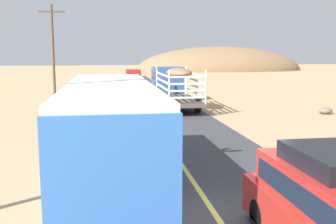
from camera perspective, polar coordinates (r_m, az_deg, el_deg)
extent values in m
plane|color=tan|center=(10.26, 7.35, -15.28)|extent=(240.00, 240.00, 0.00)
cube|color=#38383D|center=(10.26, 7.35, -15.23)|extent=(8.00, 120.00, 0.02)
cube|color=#D8CC4C|center=(10.25, 7.35, -15.17)|extent=(0.16, 117.60, 0.00)
cube|color=#B2261E|center=(8.34, 22.88, -10.23)|extent=(1.75, 3.59, 0.80)
cube|color=#192333|center=(8.33, 22.89, -10.10)|extent=(1.79, 3.22, 0.44)
cube|color=black|center=(8.22, 22.94, -6.29)|extent=(1.42, 2.07, 0.36)
cylinder|color=black|center=(9.70, 13.16, -14.34)|extent=(0.26, 0.76, 0.76)
cylinder|color=black|center=(10.39, 21.81, -13.15)|extent=(0.26, 0.76, 0.76)
cube|color=#3359A5|center=(33.54, -0.09, 4.65)|extent=(2.50, 2.20, 2.20)
cube|color=#192333|center=(33.52, -0.09, 5.42)|extent=(2.53, 1.54, 0.70)
cube|color=brown|center=(28.35, 1.56, 1.68)|extent=(2.50, 6.40, 0.24)
cylinder|color=silver|center=(31.14, -1.63, 4.56)|extent=(0.12, 0.12, 2.20)
cylinder|color=silver|center=(31.52, 2.68, 4.60)|extent=(0.12, 0.12, 2.20)
cylinder|color=silver|center=(24.94, 0.18, 3.55)|extent=(0.12, 0.12, 2.20)
cylinder|color=silver|center=(25.42, 5.50, 3.61)|extent=(0.12, 0.12, 2.20)
cube|color=silver|center=(28.09, -0.86, 2.77)|extent=(0.08, 6.30, 0.12)
cube|color=silver|center=(28.52, 3.96, 2.84)|extent=(0.08, 6.30, 0.12)
cube|color=silver|center=(25.20, 2.86, 2.08)|extent=(2.40, 0.08, 0.12)
cube|color=silver|center=(28.05, -0.86, 3.66)|extent=(0.08, 6.30, 0.12)
cube|color=silver|center=(28.48, 3.97, 3.72)|extent=(0.08, 6.30, 0.12)
cube|color=silver|center=(25.15, 2.87, 3.08)|extent=(2.40, 0.08, 0.12)
cube|color=silver|center=(28.02, -0.87, 4.56)|extent=(0.08, 6.30, 0.12)
cube|color=silver|center=(28.45, 3.98, 4.60)|extent=(0.08, 6.30, 0.12)
cube|color=silver|center=(25.11, 2.87, 4.08)|extent=(2.40, 0.08, 0.12)
cube|color=silver|center=(27.99, -0.87, 5.46)|extent=(0.08, 6.30, 0.12)
cube|color=silver|center=(28.42, 3.99, 5.49)|extent=(0.08, 6.30, 0.12)
cube|color=silver|center=(25.08, 2.88, 5.08)|extent=(2.40, 0.08, 0.12)
ellipsoid|color=#8C6B4C|center=(28.18, 1.58, 5.66)|extent=(1.75, 3.84, 0.70)
cylinder|color=black|center=(33.51, -1.93, 2.49)|extent=(0.32, 1.10, 1.10)
cylinder|color=black|center=(33.84, 1.74, 2.55)|extent=(0.32, 1.10, 1.10)
cylinder|color=black|center=(26.93, -0.23, 1.00)|extent=(0.32, 1.10, 1.10)
cylinder|color=black|center=(27.34, 4.29, 1.09)|extent=(0.32, 1.10, 1.10)
cube|color=#3872C6|center=(12.07, -8.29, -3.07)|extent=(2.50, 10.00, 2.70)
cube|color=white|center=(11.86, -8.44, 3.71)|extent=(2.45, 9.80, 0.16)
cube|color=#192333|center=(11.98, -8.34, -0.85)|extent=(2.54, 9.20, 0.80)
cube|color=silver|center=(12.35, -8.18, -8.30)|extent=(2.53, 9.80, 0.36)
cylinder|color=black|center=(15.53, -12.40, -5.08)|extent=(0.30, 1.00, 1.00)
cylinder|color=black|center=(15.54, -4.25, -4.89)|extent=(0.30, 1.00, 1.00)
cylinder|color=black|center=(9.36, -14.88, -14.47)|extent=(0.30, 1.00, 1.00)
cylinder|color=black|center=(9.38, -0.97, -14.13)|extent=(0.30, 1.00, 1.00)
cube|color=#B2261E|center=(51.13, -5.07, 4.73)|extent=(1.90, 4.60, 0.90)
cube|color=#B2261E|center=(50.93, -5.07, 5.67)|extent=(1.75, 3.59, 0.80)
cube|color=#192333|center=(50.93, -5.07, 5.69)|extent=(1.79, 3.22, 0.44)
cube|color=silver|center=(48.94, -4.89, 4.17)|extent=(1.86, 0.20, 0.24)
cube|color=red|center=(48.80, -5.87, 4.74)|extent=(0.16, 0.06, 0.14)
cube|color=red|center=(48.91, -3.92, 4.77)|extent=(0.16, 0.06, 0.14)
cylinder|color=black|center=(52.52, -6.06, 4.49)|extent=(0.26, 0.76, 0.76)
cylinder|color=black|center=(52.63, -4.27, 4.52)|extent=(0.26, 0.76, 0.76)
cylinder|color=black|center=(49.68, -5.90, 4.26)|extent=(0.26, 0.76, 0.76)
cylinder|color=black|center=(49.79, -4.01, 4.29)|extent=(0.26, 0.76, 0.76)
cylinder|color=brown|center=(35.88, -16.26, 8.18)|extent=(0.24, 0.24, 8.16)
cube|color=brown|center=(36.04, -16.50, 13.72)|extent=(2.20, 0.14, 0.14)
ellipsoid|color=#756656|center=(28.76, 21.77, 0.18)|extent=(0.95, 0.76, 0.46)
ellipsoid|color=olive|center=(92.51, 7.48, 5.99)|extent=(38.54, 18.95, 10.87)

